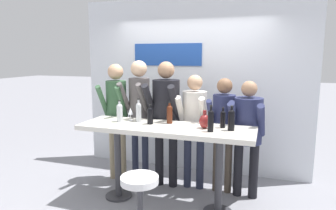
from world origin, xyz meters
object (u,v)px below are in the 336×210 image
(wine_bottle_0, at_px, (139,111))
(person_center_right, at_px, (223,122))
(wine_bottle_4, at_px, (170,113))
(tasting_table, at_px, (165,138))
(bar_stool, at_px, (140,198))
(wine_bottle_1, at_px, (211,120))
(wine_glass_0, at_px, (130,111))
(wine_bottle_3, at_px, (223,118))
(decorative_vase, at_px, (205,121))
(person_left, at_px, (139,106))
(wine_bottle_2, at_px, (231,119))
(wine_bottle_5, at_px, (120,112))
(person_far_left, at_px, (116,108))
(person_right, at_px, (247,127))
(person_center_left, at_px, (166,111))
(person_center, at_px, (194,119))
(wine_bottle_6, at_px, (150,115))

(wine_bottle_0, bearing_deg, person_center_right, 24.72)
(wine_bottle_4, bearing_deg, tasting_table, -90.60)
(bar_stool, relative_size, person_center_right, 0.43)
(wine_bottle_1, height_order, wine_glass_0, wine_bottle_1)
(wine_bottle_3, distance_m, decorative_vase, 0.23)
(person_left, distance_m, decorative_vase, 1.23)
(wine_bottle_2, height_order, wine_bottle_5, wine_bottle_2)
(wine_bottle_3, distance_m, wine_bottle_4, 0.69)
(person_far_left, height_order, wine_bottle_3, person_far_left)
(tasting_table, distance_m, person_right, 1.11)
(person_center_left, bearing_deg, wine_bottle_4, -64.47)
(person_center, distance_m, wine_bottle_2, 0.82)
(tasting_table, bearing_deg, wine_bottle_2, 2.90)
(wine_bottle_3, height_order, wine_glass_0, wine_bottle_3)
(wine_bottle_5, relative_size, wine_glass_0, 1.63)
(person_center, bearing_deg, wine_bottle_0, -144.00)
(wine_bottle_0, relative_size, wine_bottle_2, 1.05)
(wine_bottle_0, relative_size, wine_bottle_1, 1.00)
(person_left, distance_m, wine_bottle_4, 0.76)
(wine_bottle_5, bearing_deg, wine_bottle_0, 19.28)
(person_far_left, bearing_deg, person_center_right, -4.97)
(tasting_table, xyz_separation_m, wine_glass_0, (-0.55, 0.15, 0.28))
(person_left, relative_size, wine_bottle_5, 6.37)
(tasting_table, height_order, wine_bottle_1, wine_bottle_1)
(person_center_left, height_order, person_center_right, person_center_left)
(person_center_right, xyz_separation_m, wine_bottle_1, (-0.05, -0.70, 0.18))
(bar_stool, height_order, person_left, person_left)
(wine_bottle_0, distance_m, wine_bottle_4, 0.42)
(wine_bottle_1, distance_m, wine_bottle_5, 1.25)
(person_right, xyz_separation_m, wine_bottle_1, (-0.37, -0.65, 0.21))
(person_left, height_order, person_right, person_left)
(person_right, bearing_deg, wine_bottle_6, -153.18)
(bar_stool, height_order, wine_bottle_6, wine_bottle_6)
(person_center_right, distance_m, decorative_vase, 0.59)
(wine_bottle_1, relative_size, wine_bottle_6, 1.21)
(wine_bottle_4, xyz_separation_m, wine_bottle_6, (-0.23, -0.11, -0.01))
(wine_bottle_4, distance_m, wine_bottle_6, 0.25)
(wine_bottle_2, height_order, wine_glass_0, wine_bottle_2)
(person_center, bearing_deg, wine_bottle_2, -45.01)
(tasting_table, xyz_separation_m, wine_bottle_0, (-0.42, 0.12, 0.30))
(tasting_table, bearing_deg, person_right, 30.11)
(person_right, relative_size, wine_bottle_4, 5.66)
(person_far_left, relative_size, wine_bottle_6, 6.99)
(person_center_left, xyz_separation_m, wine_bottle_5, (-0.47, -0.50, 0.04))
(tasting_table, relative_size, wine_bottle_5, 7.59)
(wine_bottle_0, height_order, wine_bottle_4, wine_bottle_0)
(tasting_table, xyz_separation_m, decorative_vase, (0.48, 0.04, 0.25))
(person_center_left, relative_size, person_center, 1.11)
(person_center_left, height_order, person_center, person_center_left)
(person_left, height_order, person_center_left, person_left)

